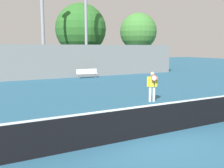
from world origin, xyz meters
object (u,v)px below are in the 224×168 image
at_px(tennis_player, 152,85).
at_px(tree_dark_dense, 138,32).
at_px(light_pole_near_left, 42,16).
at_px(light_pole_center_back, 86,9).
at_px(bench_courtside_near, 87,72).
at_px(tennis_net, 147,121).
at_px(tree_green_tall, 81,29).

bearing_deg(tennis_player, tree_dark_dense, 76.87).
xyz_separation_m(light_pole_near_left, light_pole_center_back, (4.02, -0.15, 0.81)).
bearing_deg(bench_courtside_near, light_pole_center_back, 68.94).
relative_size(tennis_net, tree_green_tall, 1.48).
distance_m(bench_courtside_near, tree_dark_dense, 11.82).
bearing_deg(light_pole_near_left, tennis_player, -78.72).
relative_size(bench_courtside_near, tree_green_tall, 0.26).
distance_m(tennis_player, bench_courtside_near, 11.39).
bearing_deg(tennis_net, tennis_player, 51.36).
relative_size(tennis_net, light_pole_near_left, 1.14).
relative_size(bench_courtside_near, tree_dark_dense, 0.28).
bearing_deg(tree_dark_dense, light_pole_near_left, -160.88).
relative_size(light_pole_near_left, light_pole_center_back, 0.89).
distance_m(tennis_net, light_pole_center_back, 18.37).
bearing_deg(tree_dark_dense, light_pole_center_back, -152.66).
distance_m(light_pole_center_back, tree_dark_dense, 10.29).
bearing_deg(tree_dark_dense, bench_courtside_near, -148.73).
bearing_deg(light_pole_center_back, tree_dark_dense, 27.34).
bearing_deg(tennis_player, tennis_net, -110.05).
xyz_separation_m(tennis_net, light_pole_near_left, (0.95, 16.86, 5.00)).
height_order(tennis_player, bench_courtside_near, tennis_player).
height_order(tennis_net, tree_green_tall, tree_green_tall).
bearing_deg(tree_dark_dense, tree_green_tall, -178.74).
bearing_deg(tennis_net, light_pole_near_left, 86.78).
bearing_deg(light_pole_near_left, tree_green_tall, 39.61).
height_order(tennis_player, tree_dark_dense, tree_dark_dense).
bearing_deg(tennis_player, tree_green_tall, 99.32).
bearing_deg(tree_green_tall, tennis_net, -106.31).
distance_m(light_pole_near_left, tree_dark_dense, 13.83).
bearing_deg(light_pole_center_back, tennis_net, -106.55).
distance_m(tennis_net, tree_green_tall, 22.51).
height_order(tennis_player, tree_green_tall, tree_green_tall).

